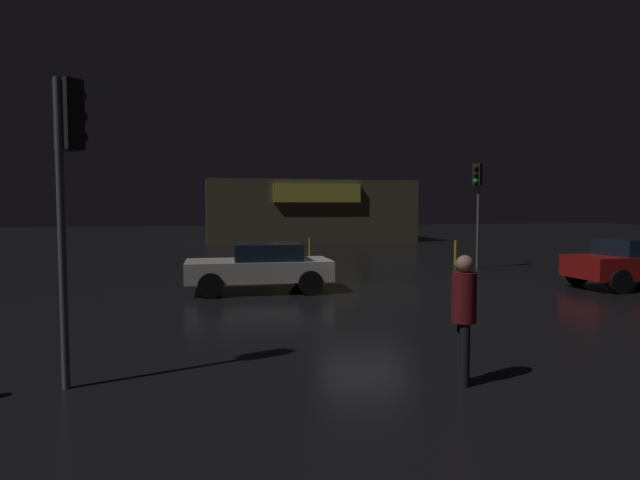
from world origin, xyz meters
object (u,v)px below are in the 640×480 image
object	(u,v)px
traffic_signal_cross_left	(477,188)
car_near	(634,262)
car_far	(261,266)
pedestrian	(464,309)
store_building	(307,211)
traffic_signal_main	(69,151)

from	to	relation	value
traffic_signal_cross_left	car_near	xyz separation A→B (m)	(2.11, -5.82, -2.48)
car_far	pedestrian	xyz separation A→B (m)	(1.89, -8.80, 0.31)
traffic_signal_cross_left	store_building	bearing A→B (deg)	99.17
traffic_signal_main	car_far	world-z (taller)	traffic_signal_main
car_far	pedestrian	distance (m)	9.01
car_far	pedestrian	bearing A→B (deg)	-77.89
store_building	traffic_signal_main	xyz separation A→B (m)	(-9.44, -31.39, 1.00)
store_building	pedestrian	size ratio (longest dim) A/B	8.25
store_building	pedestrian	distance (m)	32.80
traffic_signal_main	traffic_signal_cross_left	distance (m)	17.19
pedestrian	traffic_signal_cross_left	bearing A→B (deg)	60.19
store_building	traffic_signal_cross_left	xyz separation A→B (m)	(3.18, -19.72, 1.03)
traffic_signal_cross_left	car_far	size ratio (longest dim) A/B	1.01
store_building	traffic_signal_main	size ratio (longest dim) A/B	3.58
pedestrian	car_far	bearing A→B (deg)	102.11
traffic_signal_cross_left	car_far	distance (m)	10.37
car_near	store_building	bearing A→B (deg)	101.71
traffic_signal_main	pedestrian	xyz separation A→B (m)	(5.28, -1.13, -2.16)
traffic_signal_main	traffic_signal_cross_left	bearing A→B (deg)	42.77
car_near	car_far	distance (m)	11.48
car_near	pedestrian	bearing A→B (deg)	-143.51
store_building	car_far	xyz separation A→B (m)	(-6.04, -23.72, -1.48)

